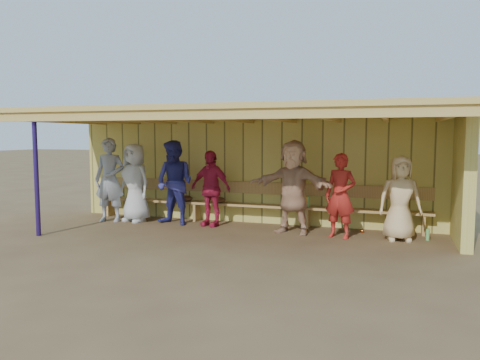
% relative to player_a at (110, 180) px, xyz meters
% --- Properties ---
extents(ground, '(90.00, 90.00, 0.00)m').
position_rel_player_a_xyz_m(ground, '(3.14, -0.37, -0.96)').
color(ground, brown).
rests_on(ground, ground).
extents(player_a, '(0.76, 0.56, 1.91)m').
position_rel_player_a_xyz_m(player_a, '(0.00, 0.00, 0.00)').
color(player_a, gray).
rests_on(player_a, ground).
extents(player_b, '(0.99, 0.79, 1.78)m').
position_rel_player_a_xyz_m(player_b, '(0.55, 0.17, -0.07)').
color(player_b, beige).
rests_on(player_b, ground).
extents(player_c, '(1.03, 0.87, 1.86)m').
position_rel_player_a_xyz_m(player_c, '(1.57, 0.13, -0.03)').
color(player_c, navy).
rests_on(player_c, ground).
extents(player_d, '(1.02, 0.58, 1.65)m').
position_rel_player_a_xyz_m(player_d, '(2.37, 0.24, -0.13)').
color(player_d, '#BC1E3E').
rests_on(player_d, ground).
extents(player_f, '(1.83, 0.90, 1.89)m').
position_rel_player_a_xyz_m(player_f, '(4.23, 0.03, -0.01)').
color(player_f, tan).
rests_on(player_f, ground).
extents(player_g, '(0.68, 0.53, 1.64)m').
position_rel_player_a_xyz_m(player_g, '(5.19, -0.11, -0.14)').
color(player_g, red).
rests_on(player_g, ground).
extents(player_h, '(0.86, 0.65, 1.59)m').
position_rel_player_a_xyz_m(player_h, '(6.27, 0.01, -0.16)').
color(player_h, '#E2BB7F').
rests_on(player_h, ground).
extents(dugout_structure, '(8.80, 3.20, 2.50)m').
position_rel_player_a_xyz_m(dugout_structure, '(3.53, 0.31, 0.74)').
color(dugout_structure, '#D4C35A').
rests_on(dugout_structure, ground).
extents(bench, '(7.60, 0.34, 0.93)m').
position_rel_player_a_xyz_m(bench, '(3.14, 0.74, -0.43)').
color(bench, tan).
rests_on(bench, ground).
extents(dugout_equipment, '(7.48, 0.62, 0.80)m').
position_rel_player_a_xyz_m(dugout_equipment, '(2.07, 0.61, -0.47)').
color(dugout_equipment, orange).
rests_on(dugout_equipment, ground).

